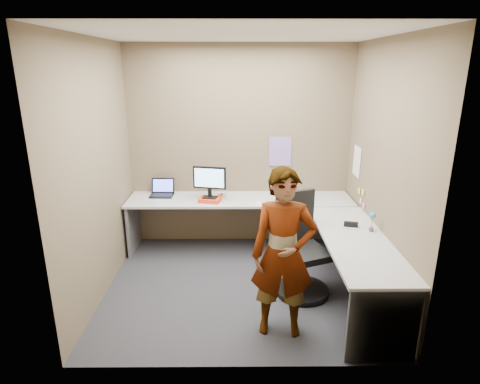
{
  "coord_description": "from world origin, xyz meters",
  "views": [
    {
      "loc": [
        -0.03,
        -4.06,
        2.42
      ],
      "look_at": [
        -0.0,
        0.25,
        1.05
      ],
      "focal_mm": 30.0,
      "sensor_mm": 36.0,
      "label": 1
    }
  ],
  "objects_px": {
    "monitor": "(210,180)",
    "office_chair": "(301,254)",
    "desk": "(277,225)",
    "person": "(283,254)"
  },
  "relations": [
    {
      "from": "desk",
      "to": "person",
      "type": "bearing_deg",
      "value": -92.77
    },
    {
      "from": "office_chair",
      "to": "desk",
      "type": "bearing_deg",
      "value": 92.36
    },
    {
      "from": "office_chair",
      "to": "monitor",
      "type": "bearing_deg",
      "value": 115.31
    },
    {
      "from": "monitor",
      "to": "desk",
      "type": "bearing_deg",
      "value": -18.31
    },
    {
      "from": "desk",
      "to": "office_chair",
      "type": "xyz_separation_m",
      "value": [
        0.22,
        -0.49,
        -0.14
      ]
    },
    {
      "from": "desk",
      "to": "monitor",
      "type": "distance_m",
      "value": 1.05
    },
    {
      "from": "monitor",
      "to": "office_chair",
      "type": "bearing_deg",
      "value": -30.95
    },
    {
      "from": "monitor",
      "to": "office_chair",
      "type": "xyz_separation_m",
      "value": [
        1.05,
        -0.97,
        -0.57
      ]
    },
    {
      "from": "person",
      "to": "desk",
      "type": "bearing_deg",
      "value": 91.77
    },
    {
      "from": "desk",
      "to": "monitor",
      "type": "relative_size",
      "value": 6.99
    }
  ]
}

